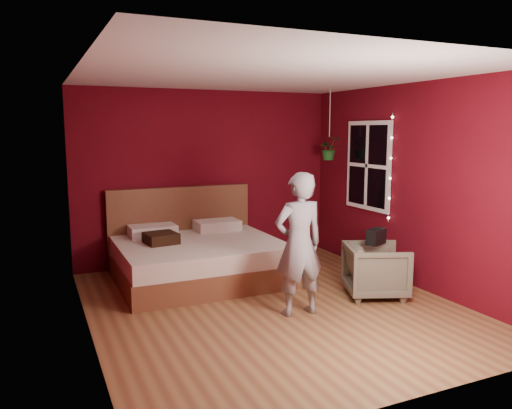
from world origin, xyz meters
name	(u,v)px	position (x,y,z in m)	size (l,w,h in m)	color
floor	(272,305)	(0.00, 0.00, 0.00)	(4.50, 4.50, 0.00)	brown
room_walls	(273,160)	(0.00, 0.00, 1.68)	(4.04, 4.54, 2.62)	#580914
window	(368,166)	(1.97, 0.90, 1.50)	(0.05, 0.97, 1.27)	white
fairy_lights	(390,168)	(1.94, 0.38, 1.50)	(0.04, 0.04, 1.45)	silver
bed	(197,256)	(-0.46, 1.39, 0.31)	(2.14, 1.82, 1.17)	brown
person	(299,244)	(0.14, -0.35, 0.78)	(0.57, 0.38, 1.57)	gray
armchair	(376,270)	(1.30, -0.21, 0.32)	(0.69, 0.71, 0.64)	#605F4C
handbag	(376,236)	(1.29, -0.20, 0.74)	(0.27, 0.13, 0.19)	black
throw_pillow	(161,238)	(-0.95, 1.39, 0.60)	(0.39, 0.39, 0.14)	black
hanging_plant	(329,148)	(1.67, 1.46, 1.73)	(0.35, 0.32, 1.04)	silver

